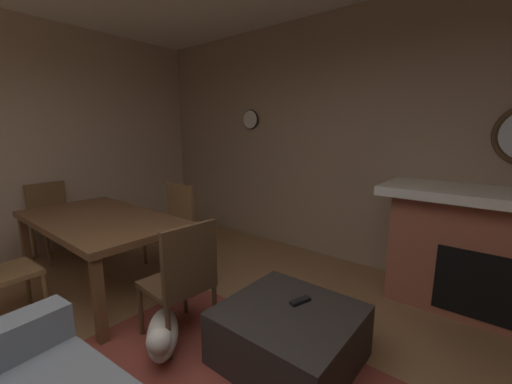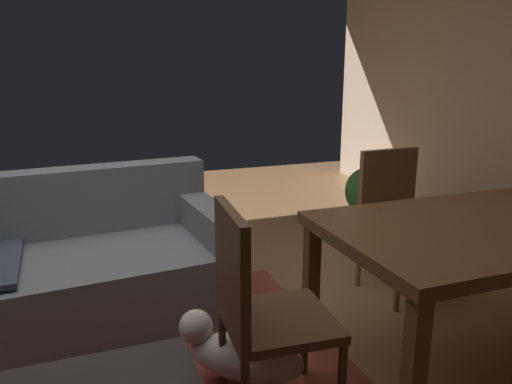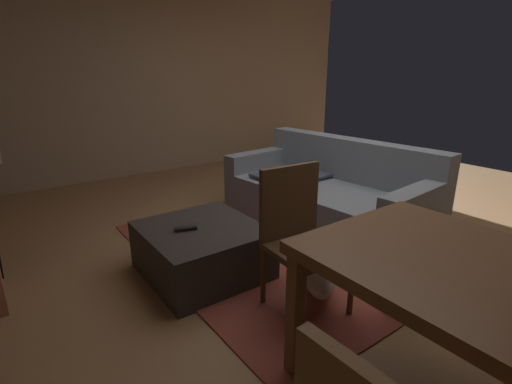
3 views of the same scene
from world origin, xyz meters
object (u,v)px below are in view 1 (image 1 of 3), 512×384
Objects in this scene: dining_chair_south at (174,219)px; dining_table at (100,224)px; wall_clock at (251,120)px; dining_chair_west at (183,276)px; dining_chair_east at (52,216)px; small_dog at (162,334)px; ottoman_coffee_table at (289,335)px; fireplace at (512,257)px; tv_remote at (300,301)px.

dining_table is at bearing 90.23° from dining_chair_south.
dining_chair_west is at bearing 118.43° from wall_clock.
dining_chair_east is 2.65m from small_dog.
wall_clock reaches higher than dining_chair_east.
ottoman_coffee_table is at bearing 164.61° from dining_chair_south.
dining_chair_east is (4.46, 1.87, -0.02)m from fireplace.
dining_table is at bearing -179.72° from dining_chair_east.
dining_chair_south is at bearing -39.42° from small_dog.
dining_chair_west is (0.73, 0.44, 0.13)m from tv_remote.
dining_chair_east is at bearing 24.88° from tv_remote.
tv_remote is at bearing -167.96° from dining_table.
dining_chair_west is at bearing 23.98° from ottoman_coffee_table.
wall_clock is (-1.43, -2.16, 1.20)m from dining_chair_east.
dining_table is at bearing 8.83° from ottoman_coffee_table.
fireplace is 3.31m from dining_chair_south.
dining_table reaches higher than tv_remote.
dining_table is 0.88m from dining_chair_south.
dining_chair_south is (2.03, -0.56, 0.33)m from ottoman_coffee_table.
fireplace is 4.84m from dining_chair_east.
wall_clock is at bearing -61.57° from dining_chair_west.
dining_chair_east is 3.42× the size of wall_clock.
dining_chair_south is 1.76m from wall_clock.
dining_chair_west is (-1.30, 0.88, 0.00)m from dining_chair_south.
fireplace is at bearing -131.52° from small_dog.
dining_chair_west is 0.41m from small_dog.
dining_chair_south is (2.04, -0.44, 0.13)m from tv_remote.
small_dog is 2.06× the size of wall_clock.
small_dog is (0.70, 0.53, -0.02)m from ottoman_coffee_table.
ottoman_coffee_table is at bearing -143.06° from small_dog.
fireplace is 3.67m from dining_table.
dining_chair_east reaches higher than ottoman_coffee_table.
small_dog is (-2.62, 0.21, -0.35)m from dining_chair_east.
tv_remote is 0.59× the size of wall_clock.
small_dog is 3.07m from wall_clock.
fireplace is 2.17× the size of dining_chair_south.
dining_chair_south is 1.00× the size of dining_chair_east.
small_dog is (-1.32, 1.09, -0.35)m from dining_chair_south.
ottoman_coffee_table reaches higher than small_dog.
fireplace is at bearing 174.60° from wall_clock.
small_dog is (0.71, 0.65, -0.22)m from tv_remote.
dining_chair_east is 2.60m from dining_chair_west.
dining_chair_south reaches higher than small_dog.
dining_chair_east reaches higher than dining_table.
ottoman_coffee_table is 0.88m from small_dog.
small_dog is at bearing 48.48° from fireplace.
dining_table is 2.40m from wall_clock.
wall_clock is at bearing -5.40° from fireplace.
tv_remote reaches higher than small_dog.
small_dog is (1.84, 2.08, -0.38)m from fireplace.
tv_remote is at bearing -137.75° from small_dog.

